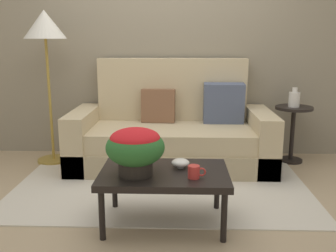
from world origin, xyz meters
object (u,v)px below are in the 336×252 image
(couch, at_px, (173,135))
(table_vase, at_px, (294,99))
(snack_bowl, at_px, (180,163))
(coffee_table, at_px, (164,177))
(floor_lamp, at_px, (45,35))
(potted_plant, at_px, (135,147))
(coffee_mug, at_px, (194,172))
(side_table, at_px, (293,124))

(couch, distance_m, table_vase, 1.34)
(table_vase, bearing_deg, snack_bowl, -130.77)
(couch, bearing_deg, snack_bowl, -86.28)
(coffee_table, relative_size, floor_lamp, 0.57)
(potted_plant, distance_m, snack_bowl, 0.38)
(potted_plant, relative_size, table_vase, 1.95)
(potted_plant, distance_m, table_vase, 2.17)
(coffee_mug, bearing_deg, side_table, 55.39)
(potted_plant, relative_size, snack_bowl, 3.06)
(side_table, height_order, table_vase, table_vase)
(couch, distance_m, side_table, 1.31)
(potted_plant, bearing_deg, side_table, 45.80)
(couch, bearing_deg, potted_plant, -98.92)
(couch, bearing_deg, side_table, 5.67)
(table_vase, bearing_deg, side_table, 57.34)
(side_table, distance_m, potted_plant, 2.20)
(side_table, bearing_deg, table_vase, -122.66)
(potted_plant, bearing_deg, coffee_mug, -7.95)
(floor_lamp, distance_m, coffee_mug, 2.33)
(coffee_table, distance_m, floor_lamp, 2.16)
(floor_lamp, relative_size, coffee_mug, 13.07)
(coffee_mug, relative_size, snack_bowl, 0.93)
(couch, xyz_separation_m, potted_plant, (-0.23, -1.44, 0.27))
(snack_bowl, bearing_deg, potted_plant, -153.58)
(coffee_mug, bearing_deg, coffee_table, 148.44)
(side_table, xyz_separation_m, floor_lamp, (-2.61, -0.08, 0.94))
(snack_bowl, distance_m, table_vase, 1.86)
(floor_lamp, relative_size, table_vase, 7.74)
(couch, relative_size, snack_bowl, 15.72)
(coffee_table, xyz_separation_m, coffee_mug, (0.21, -0.13, 0.09))
(coffee_table, distance_m, side_table, 2.00)
(potted_plant, bearing_deg, table_vase, 45.68)
(floor_lamp, distance_m, table_vase, 2.69)
(floor_lamp, bearing_deg, couch, -1.98)
(potted_plant, bearing_deg, floor_lamp, 126.24)
(snack_bowl, bearing_deg, floor_lamp, 136.40)
(potted_plant, xyz_separation_m, coffee_mug, (0.40, -0.06, -0.15))
(floor_lamp, height_order, snack_bowl, floor_lamp)
(couch, distance_m, potted_plant, 1.48)
(floor_lamp, height_order, potted_plant, floor_lamp)
(floor_lamp, bearing_deg, table_vase, 1.42)
(couch, height_order, coffee_table, couch)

